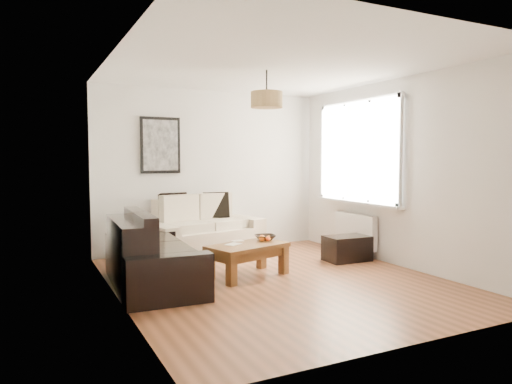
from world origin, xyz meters
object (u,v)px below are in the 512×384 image
loveseat_cream (203,228)px  sofa_leather (153,252)px  coffee_table (248,260)px  ottoman (347,248)px

loveseat_cream → sofa_leather: bearing=-141.1°
coffee_table → ottoman: coffee_table is taller
sofa_leather → ottoman: sofa_leather is taller
loveseat_cream → coffee_table: bearing=-98.9°
coffee_table → sofa_leather: bearing=175.5°
sofa_leather → coffee_table: 1.20m
loveseat_cream → coffee_table: loveseat_cream is taller
loveseat_cream → sofa_leather: (-1.10, -1.35, -0.04)m
coffee_table → ottoman: (1.70, 0.19, -0.02)m
ottoman → loveseat_cream: bearing=144.7°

